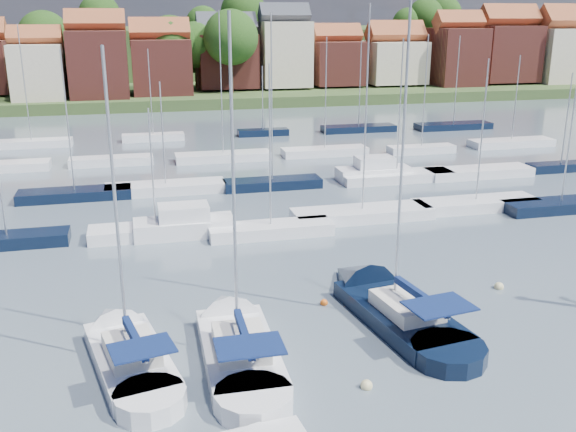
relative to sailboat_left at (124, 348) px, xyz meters
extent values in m
plane|color=#424F5A|center=(9.38, 36.27, -0.36)|extent=(260.00, 260.00, 0.00)
cube|color=white|center=(0.27, -1.24, -0.11)|extent=(4.31, 7.45, 1.20)
cone|color=white|center=(-0.65, 3.04, -0.11)|extent=(3.56, 3.94, 2.92)
cylinder|color=white|center=(1.00, -4.66, -0.11)|extent=(3.46, 3.46, 1.20)
cube|color=silver|center=(0.37, -1.72, 0.84)|extent=(2.61, 3.28, 0.70)
cylinder|color=#B2B2B7|center=(0.16, -0.77, 6.97)|extent=(0.14, 0.14, 12.96)
cylinder|color=#B2B2B7|center=(0.57, -2.67, 1.69)|extent=(0.91, 3.82, 0.10)
cube|color=#0F1E4C|center=(0.57, -2.67, 1.84)|extent=(1.07, 3.67, 0.35)
cube|color=#0F1E4C|center=(0.83, -3.90, 1.99)|extent=(2.79, 2.23, 0.08)
cube|color=white|center=(5.04, -1.74, -0.11)|extent=(3.32, 7.74, 1.20)
cone|color=white|center=(5.11, 3.07, -0.11)|extent=(3.26, 3.79, 3.20)
cylinder|color=white|center=(4.98, -5.58, -0.11)|extent=(3.25, 3.25, 1.20)
cube|color=silver|center=(5.03, -2.27, 0.84)|extent=(2.29, 3.24, 0.70)
cylinder|color=#B2B2B7|center=(5.05, -1.20, 7.61)|extent=(0.14, 0.14, 14.24)
cylinder|color=#B2B2B7|center=(5.02, -3.34, 1.69)|extent=(0.16, 4.27, 0.10)
cube|color=#0F1E4C|center=(5.02, -3.34, 1.84)|extent=(0.36, 4.06, 0.35)
cube|color=#0F1E4C|center=(5.00, -4.73, 1.99)|extent=(2.75, 1.96, 0.08)
cube|color=black|center=(13.56, 0.12, -0.11)|extent=(4.61, 8.70, 1.20)
cone|color=black|center=(12.82, 5.25, -0.11)|extent=(4.00, 4.48, 3.46)
cylinder|color=black|center=(14.15, -3.98, -0.11)|extent=(3.91, 3.91, 1.20)
cube|color=silver|center=(13.64, -0.45, 0.84)|extent=(2.89, 3.77, 0.70)
cylinder|color=#B2B2B7|center=(13.48, 0.69, 8.35)|extent=(0.14, 0.14, 15.71)
cylinder|color=#B2B2B7|center=(13.81, -1.59, 1.69)|extent=(0.76, 4.57, 0.10)
cube|color=#0F1E4C|center=(13.81, -1.59, 1.84)|extent=(0.92, 4.38, 0.35)
cube|color=#0F1E4C|center=(14.02, -3.07, 1.99)|extent=(3.20, 2.47, 0.08)
sphere|color=beige|center=(5.95, -5.58, -0.36)|extent=(0.41, 0.41, 0.41)
sphere|color=beige|center=(9.84, -5.16, -0.36)|extent=(0.52, 0.52, 0.52)
sphere|color=#D85914|center=(10.43, 3.04, -0.36)|extent=(0.41, 0.41, 0.41)
sphere|color=beige|center=(20.76, 2.76, -0.36)|extent=(0.54, 0.54, 0.54)
cube|color=black|center=(-7.73, 16.81, -0.01)|extent=(8.01, 2.24, 1.00)
cube|color=white|center=(2.11, 16.47, -0.01)|extent=(9.22, 2.58, 1.00)
cylinder|color=#B2B2B7|center=(2.11, 16.47, 4.58)|extent=(0.12, 0.12, 8.18)
cube|color=white|center=(10.01, 14.87, -0.01)|extent=(8.78, 2.46, 1.00)
cylinder|color=#B2B2B7|center=(10.01, 14.87, 6.02)|extent=(0.12, 0.12, 11.06)
cube|color=white|center=(17.61, 16.93, -0.01)|extent=(10.79, 3.02, 1.00)
cylinder|color=#B2B2B7|center=(17.61, 16.93, 7.93)|extent=(0.12, 0.12, 14.87)
cube|color=white|center=(27.36, 17.29, -0.01)|extent=(10.13, 2.84, 1.00)
cylinder|color=#B2B2B7|center=(27.36, 17.29, 5.29)|extent=(0.12, 0.12, 9.59)
cube|color=black|center=(33.80, 15.39, -0.01)|extent=(9.52, 2.67, 1.00)
cylinder|color=#B2B2B7|center=(33.80, 15.39, 6.38)|extent=(0.12, 0.12, 11.77)
cube|color=white|center=(4.07, 16.27, 0.14)|extent=(7.00, 2.60, 1.40)
cube|color=white|center=(4.07, 16.27, 1.24)|extent=(3.50, 2.20, 1.30)
cube|color=black|center=(-4.17, 27.90, -0.01)|extent=(9.30, 2.60, 1.00)
cylinder|color=#B2B2B7|center=(-4.17, 27.90, 6.23)|extent=(0.12, 0.12, 11.48)
cube|color=white|center=(3.44, 28.28, -0.01)|extent=(10.40, 2.91, 1.00)
cylinder|color=#B2B2B7|center=(3.44, 28.28, 4.88)|extent=(0.12, 0.12, 8.77)
cube|color=black|center=(12.86, 27.55, -0.01)|extent=(8.80, 2.46, 1.00)
cylinder|color=#B2B2B7|center=(12.86, 27.55, 7.66)|extent=(0.12, 0.12, 14.33)
cube|color=white|center=(24.78, 27.43, -0.01)|extent=(10.73, 3.00, 1.00)
cylinder|color=#B2B2B7|center=(24.78, 27.43, 6.56)|extent=(0.12, 0.12, 12.14)
cube|color=white|center=(33.20, 27.23, -0.01)|extent=(10.48, 2.93, 1.00)
cylinder|color=#B2B2B7|center=(33.20, 27.23, 5.63)|extent=(0.12, 0.12, 10.28)
cube|color=black|center=(42.32, 27.33, -0.01)|extent=(6.84, 1.91, 1.00)
cylinder|color=#B2B2B7|center=(42.32, 27.33, 4.91)|extent=(0.12, 0.12, 8.82)
cube|color=white|center=(22.84, 28.27, 0.14)|extent=(7.00, 2.60, 1.40)
cube|color=white|center=(22.84, 28.27, 1.24)|extent=(3.50, 2.20, 1.30)
cube|color=white|center=(-1.46, 40.77, -0.01)|extent=(8.49, 2.38, 1.00)
cylinder|color=#B2B2B7|center=(-1.46, 40.77, 6.15)|extent=(0.12, 0.12, 11.31)
cube|color=white|center=(10.17, 40.04, -0.01)|extent=(10.16, 2.85, 1.00)
cylinder|color=#B2B2B7|center=(10.17, 40.04, 7.79)|extent=(0.12, 0.12, 14.59)
cube|color=white|center=(21.55, 40.16, -0.01)|extent=(9.53, 2.67, 1.00)
cylinder|color=#B2B2B7|center=(21.55, 40.16, 6.45)|extent=(0.12, 0.12, 11.91)
cube|color=white|center=(32.54, 38.77, -0.01)|extent=(7.62, 2.13, 1.00)
cylinder|color=#B2B2B7|center=(32.54, 38.77, 6.56)|extent=(0.12, 0.12, 12.13)
cube|color=white|center=(44.60, 39.85, -0.01)|extent=(10.17, 2.85, 1.00)
cylinder|color=#B2B2B7|center=(44.60, 39.85, 5.36)|extent=(0.12, 0.12, 9.73)
cube|color=white|center=(-10.88, 52.82, -0.01)|extent=(9.24, 2.59, 1.00)
cylinder|color=#B2B2B7|center=(-10.88, 52.82, 7.08)|extent=(0.12, 0.12, 13.17)
cube|color=white|center=(3.30, 53.57, -0.01)|extent=(7.57, 2.12, 1.00)
cylinder|color=#B2B2B7|center=(3.30, 53.57, 5.61)|extent=(0.12, 0.12, 10.24)
cube|color=black|center=(17.26, 53.74, -0.01)|extent=(6.58, 1.84, 1.00)
cylinder|color=#B2B2B7|center=(17.26, 53.74, 4.50)|extent=(0.12, 0.12, 8.01)
cube|color=black|center=(30.32, 53.67, -0.01)|extent=(9.92, 2.78, 1.00)
cylinder|color=#B2B2B7|center=(30.32, 53.67, 5.95)|extent=(0.12, 0.12, 10.92)
cube|color=black|center=(43.66, 52.63, -0.01)|extent=(10.55, 2.95, 1.00)
cylinder|color=#B2B2B7|center=(43.66, 52.63, 6.25)|extent=(0.12, 0.12, 11.51)
cube|color=#344924|center=(9.38, 113.27, -0.06)|extent=(200.00, 70.00, 3.00)
cube|color=#344924|center=(9.38, 138.27, 4.64)|extent=(200.00, 60.00, 14.00)
cube|color=beige|center=(-13.36, 85.27, 5.72)|extent=(8.09, 8.80, 8.96)
cube|color=brown|center=(-13.36, 85.27, 11.19)|extent=(8.25, 4.00, 4.00)
cube|color=brown|center=(-3.97, 86.20, 6.73)|extent=(9.36, 10.17, 10.97)
cube|color=brown|center=(-3.97, 86.20, 13.36)|extent=(9.54, 4.63, 4.63)
cube|color=brown|center=(6.33, 87.91, 5.95)|extent=(9.90, 8.56, 9.42)
cube|color=brown|center=(6.33, 87.91, 11.88)|extent=(10.10, 4.90, 4.90)
cube|color=brown|center=(18.47, 92.91, 6.59)|extent=(10.59, 8.93, 9.49)
cube|color=#383A42|center=(18.47, 92.91, 12.63)|extent=(10.80, 5.24, 5.24)
cube|color=beige|center=(29.09, 92.06, 7.67)|extent=(9.01, 8.61, 11.65)
cube|color=#383A42|center=(29.09, 92.06, 14.59)|extent=(9.19, 4.46, 4.46)
cube|color=brown|center=(39.55, 93.26, 5.84)|extent=(9.10, 9.34, 8.00)
cube|color=brown|center=(39.55, 93.26, 10.96)|extent=(9.28, 4.50, 4.50)
cube|color=beige|center=(51.33, 92.86, 5.78)|extent=(10.86, 9.59, 7.88)
cube|color=brown|center=(51.33, 92.86, 11.05)|extent=(11.07, 5.37, 5.37)
cube|color=brown|center=(63.13, 90.18, 6.73)|extent=(9.18, 9.96, 10.97)
cube|color=brown|center=(63.13, 90.18, 13.34)|extent=(9.36, 4.54, 4.54)
cube|color=brown|center=(74.56, 91.48, 7.23)|extent=(11.39, 9.67, 10.76)
cube|color=brown|center=(74.56, 91.48, 14.00)|extent=(11.62, 5.64, 5.64)
cube|color=beige|center=(87.39, 89.61, 6.64)|extent=(12.95, 8.52, 10.80)
cube|color=brown|center=(87.39, 89.61, 13.63)|extent=(13.21, 6.41, 6.41)
cylinder|color=#382619|center=(66.15, 111.77, 8.16)|extent=(0.50, 0.50, 4.47)
sphere|color=#2C5319|center=(66.15, 111.77, 14.23)|extent=(8.18, 8.18, 8.18)
cylinder|color=#382619|center=(12.84, 92.19, 3.47)|extent=(0.50, 0.50, 4.46)
sphere|color=#2C5319|center=(12.84, 92.19, 9.52)|extent=(8.15, 8.15, 8.15)
cylinder|color=#382619|center=(24.60, 109.94, 8.22)|extent=(0.50, 0.50, 5.15)
sphere|color=#2C5319|center=(24.60, 109.94, 15.20)|extent=(9.41, 9.41, 9.41)
cylinder|color=#382619|center=(-4.16, 112.58, 8.32)|extent=(0.50, 0.50, 4.56)
sphere|color=#2C5319|center=(-4.16, 112.58, 14.51)|extent=(8.34, 8.34, 8.34)
cylinder|color=#382619|center=(-13.86, 101.51, 3.82)|extent=(0.50, 0.50, 5.15)
sphere|color=#2C5319|center=(-13.86, 101.51, 10.81)|extent=(9.42, 9.42, 9.42)
cylinder|color=#382619|center=(23.13, 100.97, 3.13)|extent=(0.50, 0.50, 3.77)
sphere|color=#2C5319|center=(23.13, 100.97, 8.24)|extent=(6.89, 6.89, 6.89)
cylinder|color=#382619|center=(18.42, 87.21, 3.85)|extent=(0.50, 0.50, 5.21)
sphere|color=#2C5319|center=(18.42, 87.21, 10.93)|extent=(9.53, 9.53, 9.53)
cylinder|color=#382619|center=(71.31, 97.89, 2.73)|extent=(0.50, 0.50, 2.97)
sphere|color=#2C5319|center=(71.31, 97.89, 6.77)|extent=(5.44, 5.44, 5.44)
cylinder|color=#382619|center=(8.23, 90.02, 3.66)|extent=(0.50, 0.50, 4.84)
sphere|color=#2C5319|center=(8.23, 90.02, 10.23)|extent=(8.85, 8.85, 8.85)
cylinder|color=#382619|center=(62.06, 111.98, 7.81)|extent=(0.50, 0.50, 3.72)
sphere|color=#2C5319|center=(62.06, 111.98, 12.85)|extent=(6.80, 6.80, 6.80)
cylinder|color=#382619|center=(63.43, 90.39, 3.27)|extent=(0.50, 0.50, 4.05)
sphere|color=#2C5319|center=(63.43, 90.39, 8.76)|extent=(7.40, 7.40, 7.40)
cylinder|color=#382619|center=(16.21, 109.56, 7.55)|extent=(0.50, 0.50, 3.93)
sphere|color=#2C5319|center=(16.21, 109.56, 12.89)|extent=(7.19, 7.19, 7.19)
cylinder|color=#382619|center=(40.03, 96.44, 3.16)|extent=(0.50, 0.50, 3.82)
sphere|color=#2C5319|center=(40.03, 96.44, 8.34)|extent=(6.99, 6.99, 6.99)
cylinder|color=#382619|center=(-8.07, 89.39, 2.98)|extent=(0.50, 0.50, 3.48)
sphere|color=#2C5319|center=(-8.07, 89.39, 7.71)|extent=(6.37, 6.37, 6.37)
cylinder|color=#382619|center=(66.89, 99.07, 2.74)|extent=(0.50, 0.50, 2.99)
sphere|color=#2C5319|center=(66.89, 99.07, 6.79)|extent=(5.46, 5.46, 5.46)
cylinder|color=#382619|center=(12.99, 95.31, 2.87)|extent=(0.50, 0.50, 3.25)
sphere|color=#2C5319|center=(12.99, 95.31, 7.27)|extent=(5.94, 5.94, 5.94)
cylinder|color=#382619|center=(6.32, 97.00, 2.74)|extent=(0.50, 0.50, 2.98)
sphere|color=#2C5319|center=(6.32, 97.00, 6.79)|extent=(5.46, 5.46, 5.46)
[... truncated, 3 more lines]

